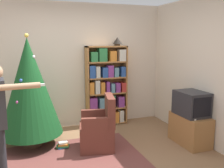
{
  "coord_description": "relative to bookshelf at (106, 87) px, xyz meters",
  "views": [
    {
      "loc": [
        -0.92,
        -3.36,
        1.83
      ],
      "look_at": [
        0.6,
        0.82,
        1.05
      ],
      "focal_mm": 40.0,
      "sensor_mm": 36.0,
      "label": 1
    }
  ],
  "objects": [
    {
      "name": "wall_right",
      "position": [
        1.35,
        -1.66,
        0.47
      ],
      "size": [
        0.1,
        8.0,
        2.6
      ],
      "color": "beige",
      "rests_on": "ground_plane"
    },
    {
      "name": "book_pile_near_tree",
      "position": [
        -1.1,
        -0.93,
        -0.78
      ],
      "size": [
        0.24,
        0.17,
        0.11
      ],
      "color": "#284C93",
      "rests_on": "ground_plane"
    },
    {
      "name": "bookshelf",
      "position": [
        0.0,
        0.0,
        0.0
      ],
      "size": [
        0.89,
        0.26,
        1.71
      ],
      "color": "#A8703D",
      "rests_on": "ground_plane"
    },
    {
      "name": "christmas_tree",
      "position": [
        -1.59,
        -0.62,
        0.21
      ],
      "size": [
        1.07,
        1.07,
        1.95
      ],
      "color": "#4C3323",
      "rests_on": "ground_plane"
    },
    {
      "name": "table_lamp",
      "position": [
        0.26,
        0.0,
        0.98
      ],
      "size": [
        0.2,
        0.2,
        0.18
      ],
      "color": "#473828",
      "rests_on": "bookshelf"
    },
    {
      "name": "game_remote",
      "position": [
        0.94,
        -1.74,
        -0.29
      ],
      "size": [
        0.04,
        0.12,
        0.02
      ],
      "color": "white",
      "rests_on": "tv_stand"
    },
    {
      "name": "area_rug",
      "position": [
        -1.28,
        -1.47,
        -0.83
      ],
      "size": [
        2.67,
        1.73,
        0.01
      ],
      "color": "brown",
      "rests_on": "ground_plane"
    },
    {
      "name": "wall_back",
      "position": [
        -0.77,
        0.2,
        0.47
      ],
      "size": [
        8.0,
        0.1,
        2.6
      ],
      "color": "beige",
      "rests_on": "ground_plane"
    },
    {
      "name": "tv_stand",
      "position": [
        1.07,
        -1.51,
        -0.57
      ],
      "size": [
        0.42,
        0.75,
        0.53
      ],
      "color": "#996638",
      "rests_on": "ground_plane"
    },
    {
      "name": "television",
      "position": [
        1.07,
        -1.52,
        -0.09
      ],
      "size": [
        0.43,
        0.57,
        0.42
      ],
      "color": "#28282D",
      "rests_on": "tv_stand"
    },
    {
      "name": "ground_plane",
      "position": [
        -0.77,
        -1.66,
        -0.83
      ],
      "size": [
        14.0,
        14.0,
        0.0
      ],
      "primitive_type": "plane",
      "color": "#846042"
    },
    {
      "name": "armchair",
      "position": [
        -0.52,
        -1.15,
        -0.51
      ],
      "size": [
        0.68,
        0.67,
        0.92
      ],
      "rotation": [
        0.0,
        0.0,
        -1.79
      ],
      "color": "brown",
      "rests_on": "ground_plane"
    }
  ]
}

